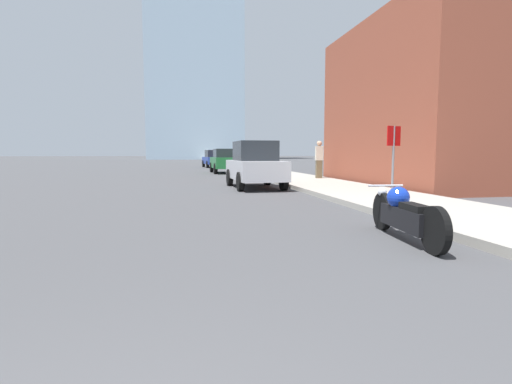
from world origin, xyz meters
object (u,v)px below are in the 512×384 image
object	(u,v)px
parked_car_silver	(255,165)
pedestrian	(319,159)
motorcycle	(404,214)
stop_sign	(394,147)
parked_car_blue	(214,159)
parked_car_green	(226,161)

from	to	relation	value
parked_car_silver	pedestrian	world-z (taller)	pedestrian
motorcycle	stop_sign	world-z (taller)	stop_sign
motorcycle	pedestrian	size ratio (longest dim) A/B	1.35
parked_car_blue	stop_sign	xyz separation A→B (m)	(3.33, -27.30, 0.70)
stop_sign	parked_car_green	bearing A→B (deg)	101.73
parked_car_silver	parked_car_green	bearing A→B (deg)	87.14
parked_car_green	parked_car_silver	bearing A→B (deg)	-92.78
parked_car_silver	parked_car_blue	size ratio (longest dim) A/B	0.93
motorcycle	parked_car_green	distance (m)	21.82
parked_car_silver	parked_car_blue	world-z (taller)	parked_car_silver
motorcycle	parked_car_blue	size ratio (longest dim) A/B	0.55
stop_sign	motorcycle	bearing A→B (deg)	-117.82
parked_car_green	pedestrian	distance (m)	9.59
parked_car_silver	pedestrian	distance (m)	4.93
motorcycle	parked_car_silver	distance (m)	9.74
pedestrian	parked_car_blue	bearing A→B (deg)	99.99
parked_car_silver	parked_car_blue	xyz separation A→B (m)	(0.23, 23.23, -0.06)
parked_car_green	pedestrian	bearing A→B (deg)	-70.06
parked_car_blue	stop_sign	size ratio (longest dim) A/B	2.18
stop_sign	pedestrian	distance (m)	7.28
parked_car_green	stop_sign	distance (m)	16.53
parked_car_blue	stop_sign	bearing A→B (deg)	-87.99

